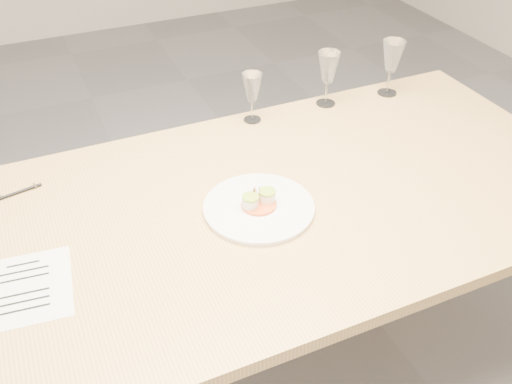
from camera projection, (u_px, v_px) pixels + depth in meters
name	position (u px, v px, depth m)	size (l,w,h in m)	color
ground	(219.00, 377.00, 2.05)	(7.00, 7.00, 0.00)	slate
dining_table	(209.00, 234.00, 1.64)	(2.40, 1.00, 0.75)	tan
dinner_plate	(259.00, 207.00, 1.61)	(0.32, 0.32, 0.08)	white
recipe_sheet	(30.00, 287.00, 1.38)	(0.22, 0.27, 0.00)	white
ballpoint_pen	(19.00, 192.00, 1.67)	(0.14, 0.04, 0.01)	black
wine_glass_1	(252.00, 89.00, 1.95)	(0.07, 0.07, 0.18)	white
wine_glass_2	(328.00, 68.00, 2.03)	(0.08, 0.08, 0.20)	white
wine_glass_3	(392.00, 57.00, 2.10)	(0.08, 0.08, 0.21)	white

